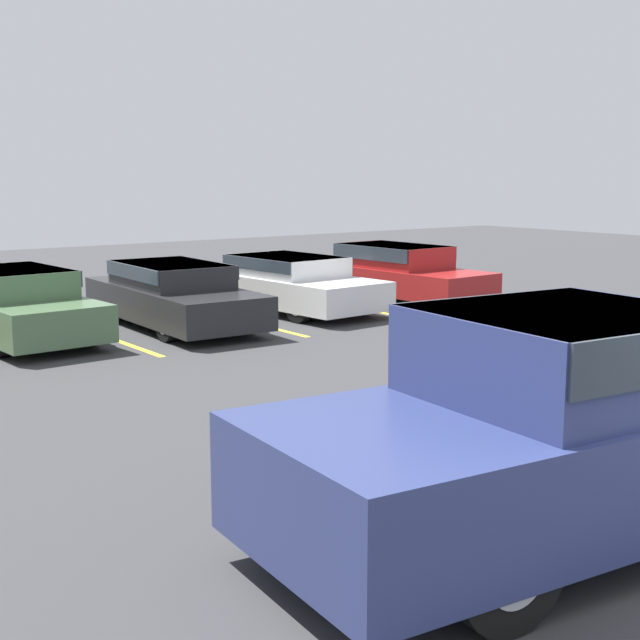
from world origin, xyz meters
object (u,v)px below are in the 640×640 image
at_px(pickup_truck, 591,421).
at_px(parked_sedan_e, 395,270).
at_px(parked_sedan_d, 289,281).
at_px(parked_sedan_b, 15,303).
at_px(parked_sedan_c, 173,293).

xyz_separation_m(pickup_truck, parked_sedan_e, (7.61, 10.91, -0.25)).
bearing_deg(parked_sedan_e, pickup_truck, -37.69).
bearing_deg(parked_sedan_d, pickup_truck, -26.86).
height_order(parked_sedan_b, parked_sedan_e, same).
height_order(parked_sedan_b, parked_sedan_d, parked_sedan_b).
height_order(pickup_truck, parked_sedan_e, pickup_truck).
distance_m(pickup_truck, parked_sedan_d, 11.90).
bearing_deg(pickup_truck, parked_sedan_b, 100.98).
bearing_deg(parked_sedan_e, parked_sedan_b, -93.82).
height_order(pickup_truck, parked_sedan_d, pickup_truck).
relative_size(parked_sedan_d, parked_sedan_e, 0.95).
distance_m(parked_sedan_c, parked_sedan_d, 2.83).
relative_size(pickup_truck, parked_sedan_b, 1.38).
bearing_deg(pickup_truck, parked_sedan_d, 72.68).
bearing_deg(parked_sedan_c, parked_sedan_e, 94.63).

